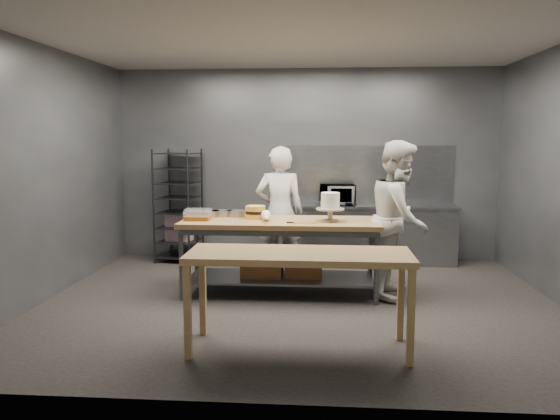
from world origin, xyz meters
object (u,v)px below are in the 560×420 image
object	(u,v)px
work_table	(280,248)
near_counter	(299,262)
speed_rack	(179,206)
chef_behind	(280,212)
microwave	(337,195)
layer_cake	(255,212)
chef_right	(399,219)
frosted_cake_stand	(330,204)

from	to	relation	value
work_table	near_counter	distance (m)	1.85
work_table	speed_rack	world-z (taller)	speed_rack
chef_behind	microwave	bearing A→B (deg)	-132.93
work_table	layer_cake	distance (m)	0.54
microwave	layer_cake	size ratio (longest dim) A/B	2.19
near_counter	speed_rack	distance (m)	4.08
near_counter	chef_right	bearing A→B (deg)	58.38
frosted_cake_stand	near_counter	bearing A→B (deg)	-99.78
work_table	chef_behind	world-z (taller)	chef_behind
near_counter	layer_cake	distance (m)	2.00
near_counter	microwave	size ratio (longest dim) A/B	3.69
microwave	work_table	bearing A→B (deg)	-112.37
microwave	layer_cake	xyz separation A→B (m)	(-1.06, -1.73, -0.05)
chef_behind	frosted_cake_stand	bearing A→B (deg)	123.62
chef_behind	work_table	bearing A→B (deg)	91.10
frosted_cake_stand	chef_right	bearing A→B (deg)	7.94
layer_cake	work_table	bearing A→B (deg)	-14.82
speed_rack	microwave	bearing A→B (deg)	1.85
work_table	frosted_cake_stand	world-z (taller)	frosted_cake_stand
near_counter	chef_behind	world-z (taller)	chef_behind
work_table	frosted_cake_stand	bearing A→B (deg)	-7.28
chef_right	layer_cake	world-z (taller)	chef_right
chef_right	frosted_cake_stand	xyz separation A→B (m)	(-0.84, -0.12, 0.19)
chef_behind	chef_right	size ratio (longest dim) A/B	0.96
chef_right	chef_behind	bearing A→B (deg)	80.48
frosted_cake_stand	work_table	bearing A→B (deg)	172.72
chef_behind	layer_cake	xyz separation A→B (m)	(-0.24, -0.72, 0.10)
chef_behind	chef_right	distance (m)	1.70
near_counter	speed_rack	size ratio (longest dim) A/B	1.14
work_table	microwave	size ratio (longest dim) A/B	4.43
work_table	microwave	distance (m)	2.01
work_table	frosted_cake_stand	size ratio (longest dim) A/B	6.91
speed_rack	layer_cake	xyz separation A→B (m)	(1.41, -1.65, 0.14)
layer_cake	chef_behind	bearing A→B (deg)	71.33
work_table	chef_behind	size ratio (longest dim) A/B	1.33
chef_right	frosted_cake_stand	bearing A→B (deg)	115.31
near_counter	speed_rack	world-z (taller)	speed_rack
speed_rack	layer_cake	distance (m)	2.17
speed_rack	chef_behind	size ratio (longest dim) A/B	0.97
chef_behind	frosted_cake_stand	xyz separation A→B (m)	(0.68, -0.89, 0.23)
chef_right	layer_cake	distance (m)	1.76
work_table	microwave	xyz separation A→B (m)	(0.74, 1.81, 0.48)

